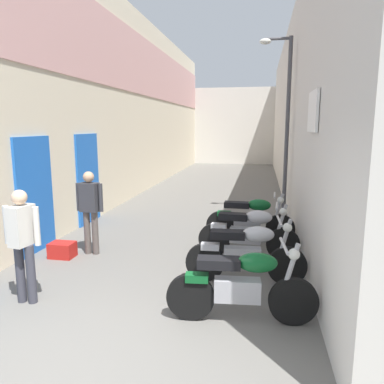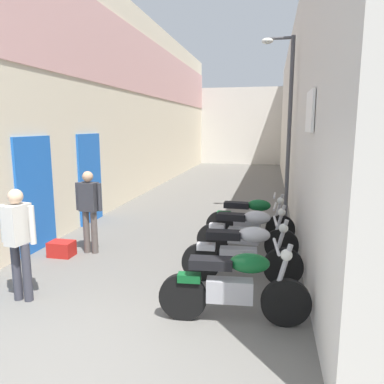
% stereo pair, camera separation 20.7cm
% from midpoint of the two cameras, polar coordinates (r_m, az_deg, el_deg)
% --- Properties ---
extents(ground_plane, '(36.76, 36.76, 0.00)m').
position_cam_midpoint_polar(ground_plane, '(11.57, 1.26, -1.75)').
color(ground_plane, '#66635E').
extents(building_left, '(0.45, 20.76, 6.21)m').
position_cam_midpoint_polar(building_left, '(13.88, -8.61, 13.12)').
color(building_left, beige).
rests_on(building_left, ground).
extents(building_right, '(0.45, 20.76, 5.63)m').
position_cam_midpoint_polar(building_right, '(13.20, 14.62, 11.69)').
color(building_right, beige).
rests_on(building_right, ground).
extents(building_far_end, '(7.98, 2.00, 4.73)m').
position_cam_midpoint_polar(building_far_end, '(24.62, 6.39, 10.06)').
color(building_far_end, beige).
rests_on(building_far_end, ground).
extents(motorcycle_nearest, '(1.85, 0.58, 1.04)m').
position_cam_midpoint_polar(motorcycle_nearest, '(4.64, 6.49, -13.93)').
color(motorcycle_nearest, black).
rests_on(motorcycle_nearest, ground).
extents(motorcycle_second, '(1.85, 0.58, 1.04)m').
position_cam_midpoint_polar(motorcycle_second, '(5.75, 7.36, -9.11)').
color(motorcycle_second, black).
rests_on(motorcycle_second, ground).
extents(motorcycle_third, '(1.85, 0.58, 1.04)m').
position_cam_midpoint_polar(motorcycle_third, '(6.82, 7.90, -6.03)').
color(motorcycle_third, black).
rests_on(motorcycle_third, ground).
extents(motorcycle_fourth, '(1.85, 0.58, 1.04)m').
position_cam_midpoint_polar(motorcycle_fourth, '(7.82, 8.27, -3.93)').
color(motorcycle_fourth, black).
rests_on(motorcycle_fourth, ground).
extents(pedestrian_by_doorway, '(0.52, 0.36, 1.57)m').
position_cam_midpoint_polar(pedestrian_by_doorway, '(5.50, -25.67, -6.42)').
color(pedestrian_by_doorway, '#383842').
rests_on(pedestrian_by_doorway, ground).
extents(pedestrian_mid_alley, '(0.52, 0.24, 1.57)m').
position_cam_midpoint_polar(pedestrian_mid_alley, '(7.14, -16.28, -2.15)').
color(pedestrian_mid_alley, '#564C47').
rests_on(pedestrian_mid_alley, ground).
extents(plastic_crate, '(0.44, 0.32, 0.28)m').
position_cam_midpoint_polar(plastic_crate, '(7.32, -20.16, -8.39)').
color(plastic_crate, red).
rests_on(plastic_crate, ground).
extents(street_lamp, '(0.79, 0.18, 4.49)m').
position_cam_midpoint_polar(street_lamp, '(9.51, 13.37, 11.39)').
color(street_lamp, '#47474C').
rests_on(street_lamp, ground).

